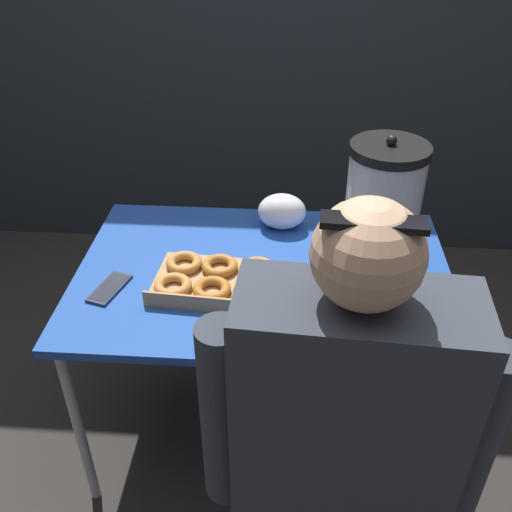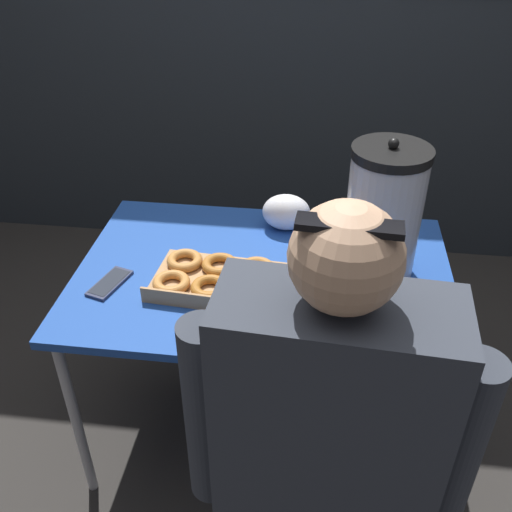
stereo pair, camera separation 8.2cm
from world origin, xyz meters
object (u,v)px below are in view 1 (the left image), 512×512
Objects in this scene: cell_phone at (109,288)px; person_seated at (338,474)px; coffee_urn at (382,209)px; donut_box at (231,282)px.

cell_phone is 0.13× the size of person_seated.
cell_phone is 0.86m from person_seated.
coffee_urn is 0.78m from person_seated.
cell_phone is at bearing -34.87° from person_seated.
donut_box is 0.50m from coffee_urn.
donut_box is 0.39× the size of person_seated.
donut_box is 0.65m from person_seated.
person_seated is (-0.14, -0.71, -0.29)m from coffee_urn.
cell_phone is (-0.37, -0.03, -0.02)m from donut_box.
donut_box is 0.37m from cell_phone.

